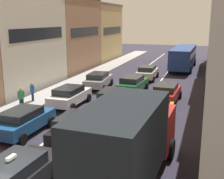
{
  "coord_description": "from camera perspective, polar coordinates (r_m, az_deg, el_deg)",
  "views": [
    {
      "loc": [
        6.42,
        -7.74,
        6.54
      ],
      "look_at": [
        0.0,
        12.0,
        1.6
      ],
      "focal_mm": 47.69,
      "sensor_mm": 36.0,
      "label": 1
    }
  ],
  "objects": [
    {
      "name": "bus_mid_queue_primary",
      "position": [
        40.62,
        13.53,
        6.26
      ],
      "size": [
        2.97,
        10.55,
        2.9
      ],
      "rotation": [
        0.0,
        0.0,
        1.55
      ],
      "color": "navy",
      "rests_on": "ground"
    },
    {
      "name": "coupe_centre_lane_fourth",
      "position": [
        27.11,
        3.96,
        1.13
      ],
      "size": [
        2.3,
        4.41,
        1.49
      ],
      "rotation": [
        0.0,
        0.0,
        1.5
      ],
      "color": "#19592D",
      "rests_on": "ground"
    },
    {
      "name": "building_row_left",
      "position": [
        33.18,
        -16.01,
        11.09
      ],
      "size": [
        7.2,
        43.9,
        14.26
      ],
      "rotation": [
        0.0,
        0.0,
        1.57
      ],
      "color": "#9E7556",
      "rests_on": "ground"
    },
    {
      "name": "sedan_left_lane_third",
      "position": [
        23.09,
        -8.11,
        -1.15
      ],
      "size": [
        2.14,
        4.34,
        1.49
      ],
      "rotation": [
        0.0,
        0.0,
        1.55
      ],
      "color": "silver",
      "rests_on": "ground"
    },
    {
      "name": "sedan_centre_lane_second",
      "position": [
        16.52,
        -6.86,
        -7.06
      ],
      "size": [
        2.24,
        4.38,
        1.49
      ],
      "rotation": [
        0.0,
        0.0,
        1.62
      ],
      "color": "black",
      "rests_on": "ground"
    },
    {
      "name": "pedestrian_mid_sidewalk",
      "position": [
        24.5,
        -15.02,
        -0.28
      ],
      "size": [
        0.4,
        0.42,
        1.66
      ],
      "rotation": [
        0.0,
        0.0,
        0.74
      ],
      "color": "#262D47",
      "rests_on": "ground"
    },
    {
      "name": "taxi_centre_lane_front",
      "position": [
        12.2,
        -18.04,
        -15.4
      ],
      "size": [
        2.23,
        4.38,
        1.66
      ],
      "rotation": [
        0.0,
        0.0,
        1.52
      ],
      "color": "black",
      "rests_on": "ground"
    },
    {
      "name": "sedan_right_lane_behind_truck",
      "position": [
        18.9,
        8.09,
        -4.44
      ],
      "size": [
        2.23,
        4.38,
        1.49
      ],
      "rotation": [
        0.0,
        0.0,
        1.52
      ],
      "color": "#B29319",
      "rests_on": "ground"
    },
    {
      "name": "wagon_right_lane_far",
      "position": [
        24.18,
        10.33,
        -0.57
      ],
      "size": [
        2.21,
        4.37,
        1.49
      ],
      "rotation": [
        0.0,
        0.0,
        1.53
      ],
      "color": "#A51E1E",
      "rests_on": "ground"
    },
    {
      "name": "sedan_left_lane_fourth",
      "position": [
        28.76,
        -2.62,
        1.86
      ],
      "size": [
        2.28,
        4.41,
        1.49
      ],
      "rotation": [
        0.0,
        0.0,
        1.63
      ],
      "color": "gray",
      "rests_on": "ground"
    },
    {
      "name": "lane_stripe_right",
      "position": [
        28.88,
        8.14,
        0.18
      ],
      "size": [
        0.16,
        60.0,
        0.01
      ],
      "primitive_type": "cube",
      "color": "silver",
      "rests_on": "ground"
    },
    {
      "name": "wagon_left_lane_second",
      "position": [
        18.07,
        -16.68,
        -5.73
      ],
      "size": [
        2.11,
        4.32,
        1.49
      ],
      "rotation": [
        0.0,
        0.0,
        1.56
      ],
      "color": "#194C8C",
      "rests_on": "ground"
    },
    {
      "name": "lane_stripe_left",
      "position": [
        29.63,
        1.66,
        0.64
      ],
      "size": [
        0.16,
        60.0,
        0.01
      ],
      "primitive_type": "cube",
      "color": "silver",
      "rests_on": "ground"
    },
    {
      "name": "sidewalk_left",
      "position": [
        31.36,
        -7.14,
        1.38
      ],
      "size": [
        2.6,
        64.0,
        0.14
      ],
      "primitive_type": "cube",
      "color": "#9A9A9A",
      "rests_on": "ground"
    },
    {
      "name": "sedan_centre_lane_fifth",
      "position": [
        33.12,
        6.78,
        3.31
      ],
      "size": [
        2.11,
        4.32,
        1.49
      ],
      "rotation": [
        0.0,
        0.0,
        1.58
      ],
      "color": "beige",
      "rests_on": "ground"
    },
    {
      "name": "removalist_box_truck",
      "position": [
        11.75,
        3.22,
        -9.5
      ],
      "size": [
        2.96,
        7.79,
        3.58
      ],
      "rotation": [
        0.0,
        0.0,
        1.53
      ],
      "color": "#A51E1E",
      "rests_on": "ground"
    },
    {
      "name": "hatchback_centre_lane_third",
      "position": [
        21.93,
        0.03,
        -1.79
      ],
      "size": [
        2.27,
        4.4,
        1.49
      ],
      "rotation": [
        0.0,
        0.0,
        1.63
      ],
      "color": "#759EB7",
      "rests_on": "ground"
    },
    {
      "name": "pedestrian_near_kerb",
      "position": [
        22.83,
        -17.0,
        -1.39
      ],
      "size": [
        0.34,
        0.49,
        1.66
      ],
      "rotation": [
        0.0,
        0.0,
        5.8
      ],
      "color": "#262D47",
      "rests_on": "ground"
    }
  ]
}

